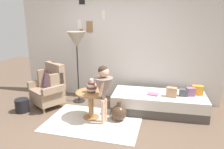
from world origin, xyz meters
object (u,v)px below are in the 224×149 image
(demijohn_near, at_px, (119,113))
(book_on_daybed, at_px, (153,94))
(side_table, at_px, (91,99))
(vase_striped, at_px, (92,87))
(armchair, at_px, (50,88))
(magazine_basket, at_px, (22,105))
(daybed, at_px, (158,103))
(floor_lamp, at_px, (77,42))
(person_child, at_px, (104,87))

(demijohn_near, bearing_deg, book_on_daybed, 40.25)
(side_table, bearing_deg, demijohn_near, 3.93)
(side_table, distance_m, vase_striped, 0.27)
(armchair, height_order, demijohn_near, armchair)
(side_table, height_order, magazine_basket, side_table)
(side_table, bearing_deg, book_on_daybed, 25.43)
(daybed, height_order, side_table, side_table)
(side_table, relative_size, floor_lamp, 0.36)
(person_child, bearing_deg, armchair, 161.55)
(side_table, relative_size, person_child, 0.52)
(side_table, distance_m, book_on_daybed, 1.29)
(armchair, distance_m, person_child, 1.50)
(daybed, relative_size, demijohn_near, 4.92)
(book_on_daybed, bearing_deg, vase_striped, -153.38)
(book_on_daybed, height_order, magazine_basket, book_on_daybed)
(daybed, xyz_separation_m, vase_striped, (-1.25, -0.65, 0.46))
(book_on_daybed, distance_m, demijohn_near, 0.84)
(book_on_daybed, height_order, demijohn_near, book_on_daybed)
(book_on_daybed, bearing_deg, armchair, -173.98)
(book_on_daybed, bearing_deg, magazine_basket, -166.28)
(floor_lamp, bearing_deg, person_child, -45.07)
(daybed, xyz_separation_m, floor_lamp, (-1.86, 0.12, 1.21))
(side_table, xyz_separation_m, vase_striped, (0.03, -0.01, 0.26))
(vase_striped, distance_m, magazine_basket, 1.64)
(demijohn_near, bearing_deg, person_child, -141.88)
(armchair, relative_size, magazine_basket, 3.46)
(vase_striped, bearing_deg, side_table, 154.40)
(armchair, height_order, magazine_basket, armchair)
(demijohn_near, height_order, magazine_basket, demijohn_near)
(floor_lamp, distance_m, magazine_basket, 1.79)
(armchair, distance_m, vase_striped, 1.18)
(book_on_daybed, xyz_separation_m, magazine_basket, (-2.68, -0.65, -0.28))
(daybed, relative_size, side_table, 3.34)
(floor_lamp, bearing_deg, daybed, -3.55)
(side_table, distance_m, demijohn_near, 0.60)
(magazine_basket, bearing_deg, book_on_daybed, 13.72)
(vase_striped, height_order, demijohn_near, vase_striped)
(side_table, bearing_deg, armchair, 163.77)
(person_child, bearing_deg, daybed, 39.16)
(daybed, relative_size, floor_lamp, 1.18)
(armchair, height_order, person_child, person_child)
(person_child, relative_size, magazine_basket, 4.02)
(daybed, distance_m, floor_lamp, 2.22)
(floor_lamp, xyz_separation_m, magazine_basket, (-0.93, -0.85, -1.27))
(vase_striped, distance_m, demijohn_near, 0.73)
(side_table, bearing_deg, floor_lamp, 127.93)
(daybed, height_order, person_child, person_child)
(side_table, distance_m, person_child, 0.47)
(armchair, bearing_deg, daybed, 7.68)
(person_child, xyz_separation_m, book_on_daybed, (0.85, 0.70, -0.30))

